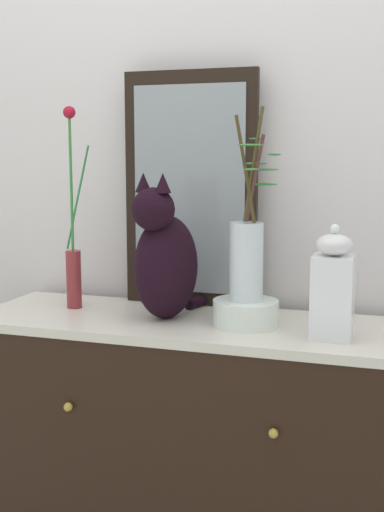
# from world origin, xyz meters

# --- Properties ---
(wall_back) EXTENTS (4.40, 0.08, 2.60)m
(wall_back) POSITION_xyz_m (0.00, 0.28, 1.30)
(wall_back) COLOR silver
(wall_back) RESTS_ON ground_plane
(sideboard) EXTENTS (1.25, 0.44, 0.94)m
(sideboard) POSITION_xyz_m (0.00, -0.00, 0.47)
(sideboard) COLOR black
(sideboard) RESTS_ON ground_plane
(mirror_leaning) EXTENTS (0.41, 0.03, 0.70)m
(mirror_leaning) POSITION_xyz_m (-0.07, 0.19, 1.29)
(mirror_leaning) COLOR black
(mirror_leaning) RESTS_ON sideboard
(cat_sitting) EXTENTS (0.21, 0.41, 0.41)m
(cat_sitting) POSITION_xyz_m (-0.08, -0.00, 1.11)
(cat_sitting) COLOR black
(cat_sitting) RESTS_ON sideboard
(vase_slim_green) EXTENTS (0.08, 0.05, 0.59)m
(vase_slim_green) POSITION_xyz_m (-0.38, 0.04, 1.10)
(vase_slim_green) COLOR maroon
(vase_slim_green) RESTS_ON sideboard
(bowl_porcelain) EXTENTS (0.18, 0.18, 0.07)m
(bowl_porcelain) POSITION_xyz_m (0.15, -0.01, 0.97)
(bowl_porcelain) COLOR white
(bowl_porcelain) RESTS_ON sideboard
(vase_glass_clear) EXTENTS (0.13, 0.21, 0.51)m
(vase_glass_clear) POSITION_xyz_m (0.16, -0.01, 1.13)
(vase_glass_clear) COLOR silver
(vase_glass_clear) RESTS_ON bowl_porcelain
(jar_lidded_porcelain) EXTENTS (0.10, 0.10, 0.29)m
(jar_lidded_porcelain) POSITION_xyz_m (0.39, -0.07, 1.06)
(jar_lidded_porcelain) COLOR white
(jar_lidded_porcelain) RESTS_ON sideboard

